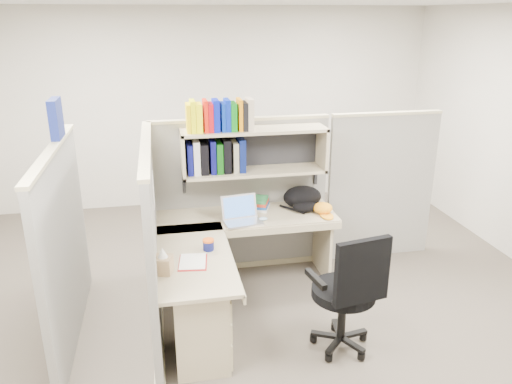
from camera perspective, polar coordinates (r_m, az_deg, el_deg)
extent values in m
plane|color=#3D382F|center=(4.73, 0.24, -13.51)|extent=(6.00, 6.00, 0.00)
plane|color=beige|center=(7.03, -4.63, 9.48)|extent=(6.00, 0.00, 6.00)
cube|color=slate|center=(5.16, -1.72, -0.59)|extent=(1.80, 0.06, 1.60)
cube|color=tan|center=(4.94, -1.81, 8.32)|extent=(1.80, 0.08, 0.03)
cube|color=slate|center=(4.27, -11.72, -5.50)|extent=(0.06, 1.80, 1.60)
cube|color=tan|center=(4.00, -12.53, 5.14)|extent=(0.08, 1.80, 0.03)
cube|color=slate|center=(4.35, -21.02, -6.00)|extent=(0.06, 1.80, 1.60)
cube|color=slate|center=(5.61, 14.10, 0.48)|extent=(1.20, 0.06, 1.60)
cube|color=navy|center=(4.38, -21.90, 7.79)|extent=(0.07, 0.27, 0.32)
cube|color=white|center=(4.26, -11.65, 0.26)|extent=(0.00, 0.21, 0.28)
cube|color=tan|center=(4.78, -0.22, 7.08)|extent=(1.40, 0.34, 0.03)
cube|color=tan|center=(4.88, -0.21, 2.38)|extent=(1.40, 0.34, 0.03)
cube|color=tan|center=(4.75, -8.38, 4.24)|extent=(0.03, 0.34, 0.44)
cube|color=tan|center=(5.00, 7.55, 5.05)|extent=(0.03, 0.34, 0.44)
cube|color=black|center=(4.98, -0.56, 5.17)|extent=(1.38, 0.01, 0.41)
cube|color=yellow|center=(4.65, -7.77, 8.38)|extent=(0.03, 0.20, 0.26)
cube|color=#E8EF05|center=(4.65, -7.25, 8.59)|extent=(0.05, 0.20, 0.29)
cube|color=#FFFD05|center=(4.66, -6.58, 8.45)|extent=(0.06, 0.20, 0.26)
cube|color=red|center=(4.66, -5.81, 8.67)|extent=(0.04, 0.20, 0.29)
cube|color=#AA0610|center=(4.67, -5.27, 8.52)|extent=(0.05, 0.20, 0.26)
cube|color=#0512A2|center=(4.67, -4.62, 8.73)|extent=(0.06, 0.20, 0.29)
cube|color=#04248F|center=(4.68, -3.84, 8.59)|extent=(0.04, 0.20, 0.26)
cube|color=#051C97|center=(4.68, -3.32, 8.79)|extent=(0.04, 0.20, 0.29)
cube|color=#076710|center=(4.69, -2.67, 8.64)|extent=(0.06, 0.20, 0.26)
cube|color=orange|center=(4.70, -1.90, 8.85)|extent=(0.04, 0.20, 0.29)
cube|color=black|center=(4.71, -1.38, 8.69)|extent=(0.05, 0.20, 0.26)
cube|color=#B6A48C|center=(4.72, -0.74, 8.90)|extent=(0.06, 0.20, 0.29)
cube|color=#070A4F|center=(4.78, -7.59, 3.83)|extent=(0.05, 0.24, 0.29)
cube|color=#BBBBBB|center=(4.78, -6.85, 4.05)|extent=(0.06, 0.24, 0.32)
cube|color=black|center=(4.79, -5.99, 3.93)|extent=(0.07, 0.24, 0.29)
cube|color=#070848|center=(4.80, -5.01, 4.16)|extent=(0.05, 0.24, 0.32)
cube|color=#09430A|center=(4.81, -4.27, 4.03)|extent=(0.06, 0.24, 0.29)
cube|color=black|center=(4.81, -3.42, 4.25)|extent=(0.07, 0.24, 0.32)
cube|color=gray|center=(4.83, -2.45, 4.13)|extent=(0.05, 0.24, 0.29)
cube|color=#071248|center=(4.83, -1.73, 4.34)|extent=(0.06, 0.24, 0.32)
cube|color=tan|center=(4.89, -1.07, -2.84)|extent=(1.74, 0.60, 0.03)
cube|color=tan|center=(4.13, -7.03, -7.42)|extent=(0.60, 1.34, 0.03)
cube|color=tan|center=(4.63, -0.41, -4.64)|extent=(1.74, 0.02, 0.07)
cube|color=tan|center=(4.17, -2.87, -7.53)|extent=(0.02, 1.34, 0.07)
cube|color=tan|center=(4.02, -6.40, -14.44)|extent=(0.40, 0.55, 0.68)
cube|color=tan|center=(3.93, -3.40, -11.76)|extent=(0.02, 0.50, 0.16)
cube|color=tan|center=(4.03, -3.34, -13.94)|extent=(0.02, 0.50, 0.16)
cube|color=tan|center=(4.15, -3.28, -16.47)|extent=(0.02, 0.50, 0.22)
cube|color=#B2B2B7|center=(3.93, -3.25, -11.74)|extent=(0.01, 0.12, 0.01)
cube|color=tan|center=(5.25, 7.57, -5.73)|extent=(0.03, 0.55, 0.70)
cylinder|color=#0D1250|center=(4.19, -5.46, -6.09)|extent=(0.09, 0.09, 0.08)
cylinder|color=#E75915|center=(4.17, -5.48, -5.53)|extent=(0.10, 0.10, 0.02)
ellipsoid|color=#96B9D5|center=(4.76, 0.81, -3.08)|extent=(0.10, 0.08, 0.03)
cylinder|color=white|center=(5.00, -1.41, -1.47)|extent=(0.09, 0.09, 0.11)
cylinder|color=black|center=(4.07, 9.97, -11.17)|extent=(0.51, 0.51, 0.08)
cube|color=black|center=(3.76, 12.06, -8.89)|extent=(0.44, 0.13, 0.51)
cylinder|color=black|center=(4.18, 9.80, -13.64)|extent=(0.07, 0.07, 0.44)
cylinder|color=black|center=(4.33, 9.60, -16.45)|extent=(0.49, 0.49, 0.11)
cube|color=black|center=(3.88, 6.84, -9.86)|extent=(0.09, 0.29, 0.04)
cube|color=black|center=(4.12, 13.17, -8.40)|extent=(0.09, 0.29, 0.04)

